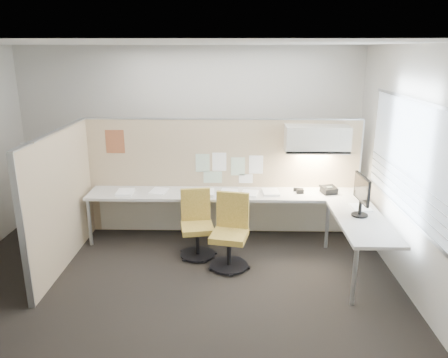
{
  "coord_description": "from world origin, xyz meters",
  "views": [
    {
      "loc": [
        0.72,
        -4.75,
        2.75
      ],
      "look_at": [
        0.59,
        0.8,
        1.08
      ],
      "focal_mm": 35.0,
      "sensor_mm": 36.0,
      "label": 1
    }
  ],
  "objects_px": {
    "chair_left": "(197,226)",
    "desk": "(248,205)",
    "phone": "(329,190)",
    "monitor": "(362,193)",
    "chair_right": "(230,234)"
  },
  "relations": [
    {
      "from": "chair_left",
      "to": "desk",
      "type": "bearing_deg",
      "value": 17.12
    },
    {
      "from": "chair_left",
      "to": "phone",
      "type": "height_order",
      "value": "chair_left"
    },
    {
      "from": "desk",
      "to": "chair_left",
      "type": "xyz_separation_m",
      "value": [
        -0.71,
        -0.37,
        -0.18
      ]
    },
    {
      "from": "desk",
      "to": "monitor",
      "type": "relative_size",
      "value": 7.7
    },
    {
      "from": "chair_right",
      "to": "monitor",
      "type": "height_order",
      "value": "monitor"
    },
    {
      "from": "desk",
      "to": "chair_left",
      "type": "distance_m",
      "value": 0.82
    },
    {
      "from": "chair_left",
      "to": "monitor",
      "type": "xyz_separation_m",
      "value": [
        2.08,
        -0.36,
        0.61
      ]
    },
    {
      "from": "chair_right",
      "to": "phone",
      "type": "relative_size",
      "value": 3.73
    },
    {
      "from": "desk",
      "to": "phone",
      "type": "relative_size",
      "value": 15.68
    },
    {
      "from": "desk",
      "to": "chair_right",
      "type": "distance_m",
      "value": 0.74
    },
    {
      "from": "chair_left",
      "to": "monitor",
      "type": "distance_m",
      "value": 2.2
    },
    {
      "from": "chair_right",
      "to": "monitor",
      "type": "relative_size",
      "value": 1.83
    },
    {
      "from": "desk",
      "to": "phone",
      "type": "xyz_separation_m",
      "value": [
        1.16,
        0.15,
        0.18
      ]
    },
    {
      "from": "desk",
      "to": "chair_right",
      "type": "xyz_separation_m",
      "value": [
        -0.25,
        -0.68,
        -0.16
      ]
    },
    {
      "from": "desk",
      "to": "phone",
      "type": "bearing_deg",
      "value": 7.57
    }
  ]
}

